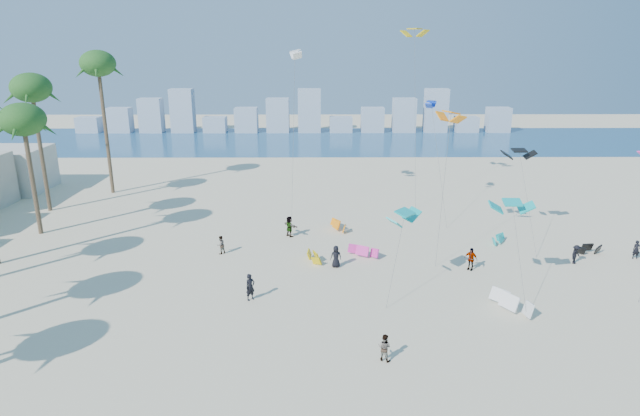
{
  "coord_description": "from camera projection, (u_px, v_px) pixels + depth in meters",
  "views": [
    {
      "loc": [
        2.73,
        -22.38,
        16.28
      ],
      "look_at": [
        3.0,
        16.0,
        4.5
      ],
      "focal_mm": 29.67,
      "sensor_mm": 36.0,
      "label": 1
    }
  ],
  "objects": [
    {
      "name": "kitesurfers_far",
      "position": [
        378.0,
        243.0,
        43.13
      ],
      "size": [
        34.09,
        8.81,
        1.87
      ],
      "color": "black",
      "rests_on": "ground"
    },
    {
      "name": "ocean",
      "position": [
        301.0,
        141.0,
        94.98
      ],
      "size": [
        220.0,
        220.0,
        0.0
      ],
      "primitive_type": "plane",
      "color": "navy",
      "rests_on": "ground"
    },
    {
      "name": "grounded_kites",
      "position": [
        436.0,
        260.0,
        40.87
      ],
      "size": [
        24.36,
        18.94,
        1.06
      ],
      "color": "gold",
      "rests_on": "ground"
    },
    {
      "name": "distant_skyline",
      "position": [
        296.0,
        116.0,
        103.62
      ],
      "size": [
        85.0,
        3.0,
        8.4
      ],
      "color": "#9EADBF",
      "rests_on": "ground"
    },
    {
      "name": "kitesurfer_mid",
      "position": [
        384.0,
        347.0,
        28.4
      ],
      "size": [
        0.94,
        0.88,
        1.55
      ],
      "primitive_type": "imported",
      "rotation": [
        0.0,
        0.0,
        2.63
      ],
      "color": "gray",
      "rests_on": "ground"
    },
    {
      "name": "kitesurfer_near",
      "position": [
        250.0,
        287.0,
        35.15
      ],
      "size": [
        0.8,
        0.77,
        1.85
      ],
      "primitive_type": "imported",
      "rotation": [
        0.0,
        0.0,
        0.69
      ],
      "color": "black",
      "rests_on": "ground"
    },
    {
      "name": "ground",
      "position": [
        262.0,
        390.0,
        26.15
      ],
      "size": [
        220.0,
        220.0,
        0.0
      ],
      "primitive_type": "plane",
      "color": "beige",
      "rests_on": "ground"
    },
    {
      "name": "flying_kites",
      "position": [
        454.0,
        116.0,
        44.1
      ],
      "size": [
        32.78,
        30.26,
        18.54
      ],
      "color": "#0EA8A7",
      "rests_on": "ground"
    }
  ]
}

